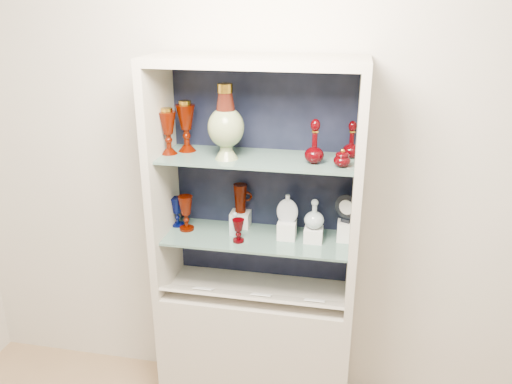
% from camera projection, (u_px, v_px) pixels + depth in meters
% --- Properties ---
extents(wall_back, '(3.50, 0.02, 2.80)m').
position_uv_depth(wall_back, '(264.00, 159.00, 2.59)').
color(wall_back, beige).
rests_on(wall_back, ground).
extents(cabinet_base, '(1.00, 0.40, 0.75)m').
position_uv_depth(cabinet_base, '(256.00, 349.00, 2.75)').
color(cabinet_base, beige).
rests_on(cabinet_base, ground).
extents(cabinet_back_panel, '(0.98, 0.02, 1.15)m').
position_uv_depth(cabinet_back_panel, '(263.00, 175.00, 2.59)').
color(cabinet_back_panel, black).
rests_on(cabinet_back_panel, cabinet_base).
extents(cabinet_side_left, '(0.04, 0.40, 1.15)m').
position_uv_depth(cabinet_side_left, '(162.00, 181.00, 2.50)').
color(cabinet_side_left, beige).
rests_on(cabinet_side_left, cabinet_base).
extents(cabinet_side_right, '(0.04, 0.40, 1.15)m').
position_uv_depth(cabinet_side_right, '(357.00, 194.00, 2.33)').
color(cabinet_side_right, beige).
rests_on(cabinet_side_right, cabinet_base).
extents(cabinet_top_cap, '(1.00, 0.40, 0.04)m').
position_uv_depth(cabinet_top_cap, '(256.00, 61.00, 2.20)').
color(cabinet_top_cap, beige).
rests_on(cabinet_top_cap, cabinet_side_left).
extents(shelf_lower, '(0.92, 0.34, 0.01)m').
position_uv_depth(shelf_lower, '(257.00, 238.00, 2.53)').
color(shelf_lower, slate).
rests_on(shelf_lower, cabinet_side_left).
extents(shelf_upper, '(0.92, 0.34, 0.01)m').
position_uv_depth(shelf_upper, '(257.00, 159.00, 2.38)').
color(shelf_upper, slate).
rests_on(shelf_upper, cabinet_side_left).
extents(label_ledge, '(0.92, 0.17, 0.09)m').
position_uv_depth(label_ledge, '(252.00, 296.00, 2.51)').
color(label_ledge, beige).
rests_on(label_ledge, cabinet_base).
extents(label_card_0, '(0.10, 0.06, 0.03)m').
position_uv_depth(label_card_0, '(315.00, 300.00, 2.44)').
color(label_card_0, white).
rests_on(label_card_0, label_ledge).
extents(label_card_1, '(0.10, 0.06, 0.03)m').
position_uv_depth(label_card_1, '(261.00, 295.00, 2.49)').
color(label_card_1, white).
rests_on(label_card_1, label_ledge).
extents(label_card_2, '(0.10, 0.06, 0.03)m').
position_uv_depth(label_card_2, '(204.00, 289.00, 2.54)').
color(label_card_2, white).
rests_on(label_card_2, label_ledge).
extents(pedestal_lamp_left, '(0.11, 0.11, 0.23)m').
position_uv_depth(pedestal_lamp_left, '(168.00, 131.00, 2.40)').
color(pedestal_lamp_left, '#4A0C00').
rests_on(pedestal_lamp_left, shelf_upper).
extents(pedestal_lamp_right, '(0.11, 0.11, 0.25)m').
position_uv_depth(pedestal_lamp_right, '(186.00, 126.00, 2.44)').
color(pedestal_lamp_right, '#4A0C00').
rests_on(pedestal_lamp_right, shelf_upper).
extents(enamel_urn, '(0.18, 0.18, 0.35)m').
position_uv_depth(enamel_urn, '(226.00, 122.00, 2.30)').
color(enamel_urn, '#0E4A13').
rests_on(enamel_urn, shelf_upper).
extents(ruby_decanter_a, '(0.10, 0.10, 0.23)m').
position_uv_depth(ruby_decanter_a, '(315.00, 139.00, 2.25)').
color(ruby_decanter_a, '#3B0002').
rests_on(ruby_decanter_a, shelf_upper).
extents(ruby_decanter_b, '(0.11, 0.11, 0.19)m').
position_uv_depth(ruby_decanter_b, '(352.00, 138.00, 2.34)').
color(ruby_decanter_b, '#3B0002').
rests_on(ruby_decanter_b, shelf_upper).
extents(lidded_bowl, '(0.09, 0.09, 0.09)m').
position_uv_depth(lidded_bowl, '(342.00, 158.00, 2.23)').
color(lidded_bowl, '#3B0002').
rests_on(lidded_bowl, shelf_upper).
extents(cobalt_goblet, '(0.08, 0.08, 0.16)m').
position_uv_depth(cobalt_goblet, '(177.00, 212.00, 2.63)').
color(cobalt_goblet, '#03083D').
rests_on(cobalt_goblet, shelf_lower).
extents(ruby_goblet_tall, '(0.08, 0.08, 0.19)m').
position_uv_depth(ruby_goblet_tall, '(186.00, 213.00, 2.58)').
color(ruby_goblet_tall, '#4A0C00').
rests_on(ruby_goblet_tall, shelf_lower).
extents(ruby_goblet_small, '(0.07, 0.07, 0.12)m').
position_uv_depth(ruby_goblet_small, '(238.00, 231.00, 2.46)').
color(ruby_goblet_small, '#3B0002').
rests_on(ruby_goblet_small, shelf_lower).
extents(riser_ruby_pitcher, '(0.10, 0.10, 0.08)m').
position_uv_depth(riser_ruby_pitcher, '(241.00, 219.00, 2.64)').
color(riser_ruby_pitcher, silver).
rests_on(riser_ruby_pitcher, shelf_lower).
extents(ruby_pitcher, '(0.13, 0.11, 0.15)m').
position_uv_depth(ruby_pitcher, '(240.00, 198.00, 2.60)').
color(ruby_pitcher, '#4A0C00').
rests_on(ruby_pitcher, riser_ruby_pitcher).
extents(clear_square_bottle, '(0.06, 0.06, 0.13)m').
position_uv_depth(clear_square_bottle, '(235.00, 224.00, 2.52)').
color(clear_square_bottle, '#9FB5BA').
rests_on(clear_square_bottle, shelf_lower).
extents(riser_flat_flask, '(0.09, 0.09, 0.09)m').
position_uv_depth(riser_flat_flask, '(287.00, 230.00, 2.50)').
color(riser_flat_flask, silver).
rests_on(riser_flat_flask, shelf_lower).
extents(flat_flask, '(0.11, 0.04, 0.15)m').
position_uv_depth(flat_flask, '(287.00, 208.00, 2.46)').
color(flat_flask, '#B5BEC8').
rests_on(flat_flask, riser_flat_flask).
extents(riser_clear_round_decanter, '(0.09, 0.09, 0.07)m').
position_uv_depth(riser_clear_round_decanter, '(313.00, 235.00, 2.47)').
color(riser_clear_round_decanter, silver).
rests_on(riser_clear_round_decanter, shelf_lower).
extents(clear_round_decanter, '(0.12, 0.12, 0.15)m').
position_uv_depth(clear_round_decanter, '(314.00, 215.00, 2.43)').
color(clear_round_decanter, '#9FB5BA').
rests_on(clear_round_decanter, riser_clear_round_decanter).
extents(riser_cameo_medallion, '(0.08, 0.08, 0.10)m').
position_uv_depth(riser_cameo_medallion, '(345.00, 231.00, 2.48)').
color(riser_cameo_medallion, silver).
rests_on(riser_cameo_medallion, shelf_lower).
extents(cameo_medallion, '(0.13, 0.09, 0.15)m').
position_uv_depth(cameo_medallion, '(347.00, 208.00, 2.43)').
color(cameo_medallion, black).
rests_on(cameo_medallion, riser_cameo_medallion).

